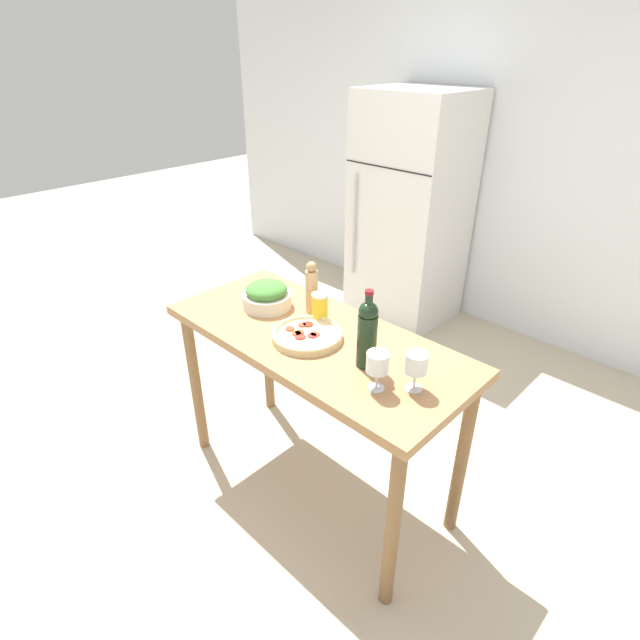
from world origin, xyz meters
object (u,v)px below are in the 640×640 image
at_px(refrigerator, 410,212).
at_px(homemade_pizza, 307,335).
at_px(salt_canister, 320,308).
at_px(wine_glass_far, 416,364).
at_px(wine_bottle, 367,333).
at_px(pepper_mill, 312,288).
at_px(wine_glass_near, 378,364).
at_px(salad_bowl, 267,295).

xyz_separation_m(refrigerator, homemade_pizza, (0.79, -1.88, 0.04)).
relative_size(homemade_pizza, salt_canister, 2.22).
bearing_deg(homemade_pizza, wine_glass_far, 2.60).
bearing_deg(wine_bottle, pepper_mill, 160.20).
bearing_deg(salt_canister, wine_bottle, -18.86).
bearing_deg(pepper_mill, wine_bottle, -19.80).
bearing_deg(homemade_pizza, wine_glass_near, -9.18).
bearing_deg(salad_bowl, wine_glass_far, -3.29).
bearing_deg(refrigerator, homemade_pizza, -67.21).
bearing_deg(wine_glass_near, refrigerator, 122.00).
relative_size(wine_bottle, salad_bowl, 1.40).
bearing_deg(salad_bowl, wine_glass_near, -10.50).
relative_size(wine_glass_near, pepper_mill, 0.61).
xyz_separation_m(pepper_mill, salad_bowl, (-0.19, -0.11, -0.06)).
distance_m(refrigerator, wine_glass_far, 2.28).
relative_size(refrigerator, salt_canister, 12.60).
distance_m(wine_bottle, salad_bowl, 0.66).
height_order(refrigerator, wine_bottle, refrigerator).
xyz_separation_m(wine_glass_near, pepper_mill, (-0.59, 0.26, 0.01)).
height_order(refrigerator, salad_bowl, refrigerator).
xyz_separation_m(wine_glass_near, wine_glass_far, (0.10, 0.09, 0.00)).
relative_size(wine_glass_near, wine_glass_far, 1.00).
xyz_separation_m(wine_glass_far, salt_canister, (-0.60, 0.12, -0.04)).
bearing_deg(wine_glass_far, salad_bowl, 176.71).
bearing_deg(wine_glass_far, wine_glass_near, -136.98).
bearing_deg(pepper_mill, homemade_pizza, -49.80).
relative_size(refrigerator, wine_glass_near, 11.29).
height_order(refrigerator, homemade_pizza, refrigerator).
bearing_deg(homemade_pizza, salt_canister, 114.91).
distance_m(salad_bowl, salt_canister, 0.29).
bearing_deg(wine_bottle, wine_glass_near, -35.98).
bearing_deg(homemade_pizza, refrigerator, 112.79).
bearing_deg(refrigerator, salt_canister, -67.40).
bearing_deg(pepper_mill, refrigerator, 110.46).
distance_m(refrigerator, wine_bottle, 2.16).
xyz_separation_m(refrigerator, wine_glass_far, (1.32, -1.85, 0.14)).
bearing_deg(refrigerator, wine_glass_far, -54.62).
xyz_separation_m(refrigerator, wine_glass_near, (1.22, -1.95, 0.13)).
relative_size(wine_glass_far, salt_canister, 1.12).
xyz_separation_m(wine_glass_near, homemade_pizza, (-0.43, 0.07, -0.09)).
relative_size(wine_glass_near, salt_canister, 1.12).
xyz_separation_m(wine_glass_near, salt_canister, (-0.50, 0.22, -0.04)).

